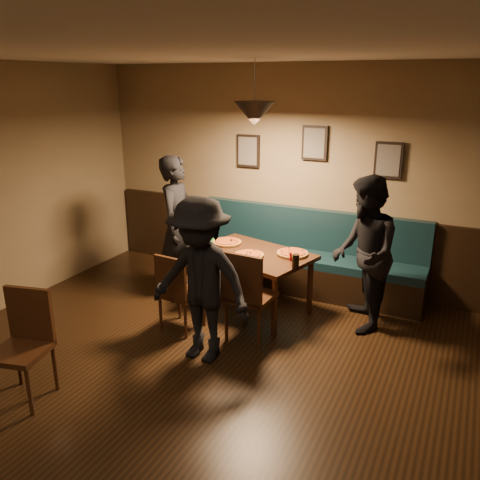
{
  "coord_description": "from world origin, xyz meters",
  "views": [
    {
      "loc": [
        1.85,
        -2.44,
        2.59
      ],
      "look_at": [
        -0.35,
        2.08,
        0.95
      ],
      "focal_mm": 36.9,
      "sensor_mm": 36.0,
      "label": 1
    }
  ],
  "objects_px": {
    "diner_left": "(178,226)",
    "cafe_chair_far": "(19,350)",
    "dining_table": "(253,280)",
    "diner_right": "(364,254)",
    "booth_bench": "(303,253)",
    "chair_near_right": "(251,294)",
    "tabasco_bottle": "(291,256)",
    "diner_front": "(200,281)",
    "chair_near_left": "(182,291)",
    "soda_glass": "(296,262)"
  },
  "relations": [
    {
      "from": "booth_bench",
      "to": "diner_left",
      "type": "relative_size",
      "value": 1.72
    },
    {
      "from": "chair_near_right",
      "to": "diner_front",
      "type": "distance_m",
      "value": 0.69
    },
    {
      "from": "booth_bench",
      "to": "chair_near_left",
      "type": "height_order",
      "value": "booth_bench"
    },
    {
      "from": "diner_left",
      "to": "cafe_chair_far",
      "type": "relative_size",
      "value": 1.84
    },
    {
      "from": "booth_bench",
      "to": "diner_right",
      "type": "height_order",
      "value": "diner_right"
    },
    {
      "from": "booth_bench",
      "to": "chair_near_right",
      "type": "bearing_deg",
      "value": -92.99
    },
    {
      "from": "chair_near_left",
      "to": "cafe_chair_far",
      "type": "xyz_separation_m",
      "value": [
        -0.52,
        -1.66,
        0.04
      ]
    },
    {
      "from": "diner_left",
      "to": "diner_front",
      "type": "height_order",
      "value": "diner_left"
    },
    {
      "from": "diner_left",
      "to": "tabasco_bottle",
      "type": "bearing_deg",
      "value": -102.15
    },
    {
      "from": "chair_near_right",
      "to": "diner_right",
      "type": "distance_m",
      "value": 1.27
    },
    {
      "from": "chair_near_right",
      "to": "diner_front",
      "type": "bearing_deg",
      "value": -112.74
    },
    {
      "from": "chair_near_right",
      "to": "diner_left",
      "type": "distance_m",
      "value": 1.53
    },
    {
      "from": "booth_bench",
      "to": "dining_table",
      "type": "xyz_separation_m",
      "value": [
        -0.35,
        -0.77,
        -0.15
      ]
    },
    {
      "from": "soda_glass",
      "to": "chair_near_right",
      "type": "bearing_deg",
      "value": -132.03
    },
    {
      "from": "soda_glass",
      "to": "tabasco_bottle",
      "type": "xyz_separation_m",
      "value": [
        -0.13,
        0.21,
        -0.03
      ]
    },
    {
      "from": "soda_glass",
      "to": "cafe_chair_far",
      "type": "bearing_deg",
      "value": -126.64
    },
    {
      "from": "dining_table",
      "to": "cafe_chair_far",
      "type": "xyz_separation_m",
      "value": [
        -1.0,
        -2.45,
        0.13
      ]
    },
    {
      "from": "dining_table",
      "to": "cafe_chair_far",
      "type": "relative_size",
      "value": 1.37
    },
    {
      "from": "dining_table",
      "to": "diner_left",
      "type": "bearing_deg",
      "value": -167.04
    },
    {
      "from": "booth_bench",
      "to": "tabasco_bottle",
      "type": "xyz_separation_m",
      "value": [
        0.13,
        -0.84,
        0.25
      ]
    },
    {
      "from": "booth_bench",
      "to": "diner_left",
      "type": "height_order",
      "value": "diner_left"
    },
    {
      "from": "dining_table",
      "to": "tabasco_bottle",
      "type": "height_order",
      "value": "tabasco_bottle"
    },
    {
      "from": "chair_near_left",
      "to": "diner_right",
      "type": "distance_m",
      "value": 1.98
    },
    {
      "from": "diner_left",
      "to": "dining_table",
      "type": "bearing_deg",
      "value": -99.95
    },
    {
      "from": "diner_front",
      "to": "diner_left",
      "type": "bearing_deg",
      "value": 132.62
    },
    {
      "from": "soda_glass",
      "to": "chair_near_left",
      "type": "bearing_deg",
      "value": -154.8
    },
    {
      "from": "diner_left",
      "to": "diner_right",
      "type": "bearing_deg",
      "value": -96.42
    },
    {
      "from": "dining_table",
      "to": "chair_near_right",
      "type": "bearing_deg",
      "value": -52.26
    },
    {
      "from": "chair_near_right",
      "to": "soda_glass",
      "type": "relative_size",
      "value": 6.06
    },
    {
      "from": "chair_near_right",
      "to": "cafe_chair_far",
      "type": "relative_size",
      "value": 1.04
    },
    {
      "from": "diner_front",
      "to": "soda_glass",
      "type": "xyz_separation_m",
      "value": [
        0.61,
        0.93,
        -0.02
      ]
    },
    {
      "from": "dining_table",
      "to": "cafe_chair_far",
      "type": "height_order",
      "value": "cafe_chair_far"
    },
    {
      "from": "booth_bench",
      "to": "chair_near_left",
      "type": "distance_m",
      "value": 1.77
    },
    {
      "from": "chair_near_left",
      "to": "diner_right",
      "type": "relative_size",
      "value": 0.52
    },
    {
      "from": "booth_bench",
      "to": "soda_glass",
      "type": "distance_m",
      "value": 1.12
    },
    {
      "from": "cafe_chair_far",
      "to": "dining_table",
      "type": "bearing_deg",
      "value": -125.25
    },
    {
      "from": "diner_left",
      "to": "diner_right",
      "type": "relative_size",
      "value": 1.04
    },
    {
      "from": "diner_right",
      "to": "cafe_chair_far",
      "type": "relative_size",
      "value": 1.77
    },
    {
      "from": "booth_bench",
      "to": "diner_front",
      "type": "bearing_deg",
      "value": -99.8
    },
    {
      "from": "soda_glass",
      "to": "tabasco_bottle",
      "type": "bearing_deg",
      "value": 122.1
    },
    {
      "from": "diner_left",
      "to": "diner_front",
      "type": "bearing_deg",
      "value": -148.05
    },
    {
      "from": "dining_table",
      "to": "diner_right",
      "type": "relative_size",
      "value": 0.78
    },
    {
      "from": "chair_near_right",
      "to": "soda_glass",
      "type": "height_order",
      "value": "chair_near_right"
    },
    {
      "from": "diner_left",
      "to": "diner_front",
      "type": "xyz_separation_m",
      "value": [
        1.04,
        -1.25,
        -0.07
      ]
    },
    {
      "from": "dining_table",
      "to": "chair_near_right",
      "type": "distance_m",
      "value": 0.73
    },
    {
      "from": "soda_glass",
      "to": "diner_front",
      "type": "bearing_deg",
      "value": -123.03
    },
    {
      "from": "diner_right",
      "to": "cafe_chair_far",
      "type": "xyz_separation_m",
      "value": [
        -2.24,
        -2.55,
        -0.36
      ]
    },
    {
      "from": "cafe_chair_far",
      "to": "tabasco_bottle",
      "type": "bearing_deg",
      "value": -135.04
    },
    {
      "from": "tabasco_bottle",
      "to": "diner_right",
      "type": "bearing_deg",
      "value": 12.82
    },
    {
      "from": "booth_bench",
      "to": "diner_front",
      "type": "relative_size",
      "value": 1.87
    }
  ]
}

